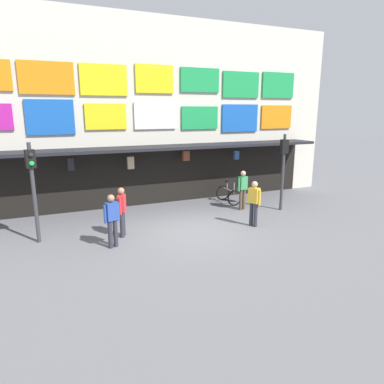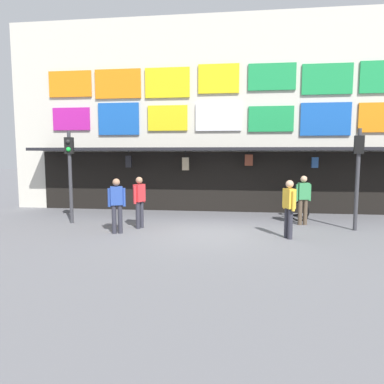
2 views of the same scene
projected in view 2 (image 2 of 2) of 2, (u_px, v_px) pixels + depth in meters
The scene contains 9 objects.
ground_plane at pixel (211, 232), 10.90m from camera, with size 80.00×80.00×0.00m, color slate.
shopfront at pixel (219, 117), 14.96m from camera, with size 18.00×2.60×8.00m.
traffic_light_near at pixel (70, 162), 12.13m from camera, with size 0.33×0.35×3.20m.
traffic_light_far at pixel (358, 163), 10.96m from camera, with size 0.32×0.35×3.20m.
bicycle_parked at pixel (297, 208), 13.16m from camera, with size 0.72×1.16×1.05m.
pedestrian_in_purple at pixel (289, 206), 10.03m from camera, with size 0.35×0.49×1.68m.
pedestrian_in_green at pixel (117, 203), 10.66m from camera, with size 0.51×0.33×1.68m.
pedestrian_in_red at pixel (139, 199), 11.41m from camera, with size 0.35×0.49×1.68m.
pedestrian_in_white at pixel (303, 196), 11.96m from camera, with size 0.52×0.41×1.68m.
Camera 2 is at (0.78, -10.68, 2.44)m, focal length 32.96 mm.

